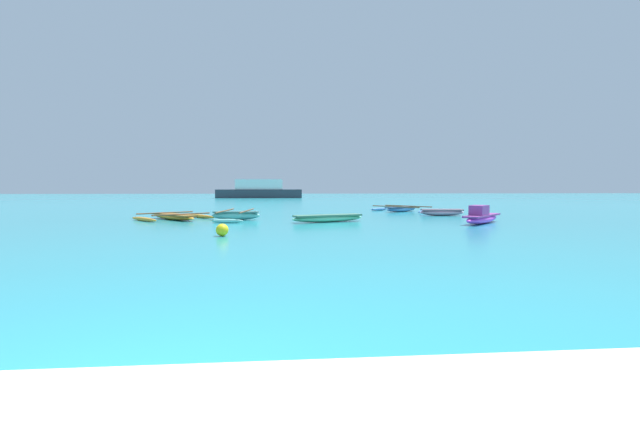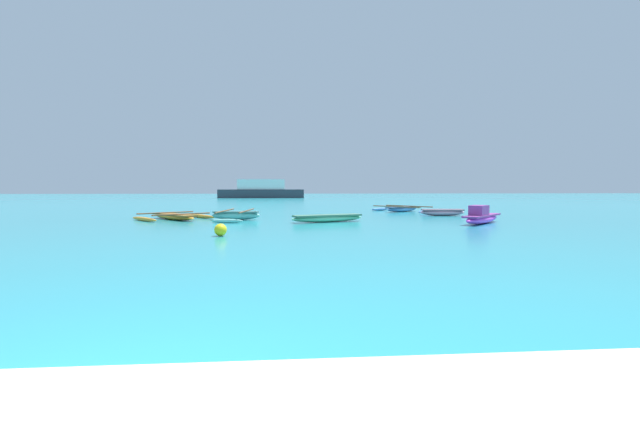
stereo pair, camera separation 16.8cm
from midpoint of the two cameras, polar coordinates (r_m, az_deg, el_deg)
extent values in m
ellipsoid|color=pink|center=(26.24, 15.75, 0.14)|extent=(2.65, 1.05, 0.38)
cube|color=#845F6D|center=(26.23, 15.76, 0.47)|extent=(2.44, 1.00, 0.08)
ellipsoid|color=#6CCE9A|center=(20.55, 0.85, -0.65)|extent=(3.74, 1.96, 0.36)
cube|color=#487E61|center=(20.54, 0.85, -0.27)|extent=(3.45, 1.83, 0.08)
ellipsoid|color=orange|center=(23.44, -19.12, -0.41)|extent=(3.18, 3.58, 0.30)
cube|color=brown|center=(23.43, -19.12, -0.14)|extent=(2.95, 3.31, 0.08)
cylinder|color=brown|center=(22.63, -18.13, -0.09)|extent=(2.43, 2.05, 0.07)
cylinder|color=brown|center=(24.24, -20.05, 0.09)|extent=(2.43, 2.05, 0.07)
ellipsoid|color=orange|center=(24.16, -15.79, -0.35)|extent=(1.98, 2.31, 0.20)
ellipsoid|color=orange|center=(22.81, -22.63, -0.71)|extent=(1.98, 2.31, 0.20)
ellipsoid|color=#6FC7BB|center=(22.34, -11.34, -0.27)|extent=(2.52, 0.83, 0.45)
cube|color=slate|center=(22.33, -11.35, 0.20)|extent=(2.32, 0.79, 0.08)
cylinder|color=brown|center=(22.22, -9.94, 0.35)|extent=(0.45, 3.99, 0.07)
cylinder|color=brown|center=(22.45, -12.74, 0.35)|extent=(0.45, 3.99, 0.07)
ellipsoid|color=#6FC7BB|center=(24.31, -10.38, -0.26)|extent=(1.50, 0.34, 0.20)
ellipsoid|color=#6FC7BB|center=(20.40, -12.48, -0.98)|extent=(1.50, 0.34, 0.20)
ellipsoid|color=#E84DE6|center=(21.14, 20.59, -0.69)|extent=(3.05, 3.19, 0.41)
cube|color=#8C378B|center=(21.13, 20.60, -0.25)|extent=(2.83, 2.95, 0.08)
cube|color=#8C378B|center=(20.67, 20.23, 0.42)|extent=(1.16, 1.18, 0.45)
ellipsoid|color=#4B81C0|center=(29.99, 10.63, 0.57)|extent=(2.83, 2.31, 0.35)
cube|color=#365476|center=(29.98, 10.63, 0.83)|extent=(2.62, 2.14, 0.08)
cylinder|color=brown|center=(30.52, 11.43, 0.98)|extent=(2.41, 3.28, 0.07)
cylinder|color=brown|center=(29.44, 9.81, 0.91)|extent=(2.41, 3.28, 0.07)
ellipsoid|color=#4B81C0|center=(31.27, 7.74, 0.58)|extent=(1.56, 1.21, 0.20)
ellipsoid|color=#4B81C0|center=(28.80, 13.76, 0.27)|extent=(1.56, 1.21, 0.20)
sphere|color=yellow|center=(14.95, -13.22, -2.14)|extent=(0.43, 0.43, 0.43)
cube|color=#2D333D|center=(70.86, -8.17, 2.63)|extent=(13.83, 3.04, 1.38)
cube|color=white|center=(70.86, -8.18, 3.86)|extent=(7.61, 2.59, 1.66)
camera|label=1|loc=(0.08, -90.21, -0.01)|focal=24.00mm
camera|label=2|loc=(0.08, 89.79, 0.01)|focal=24.00mm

